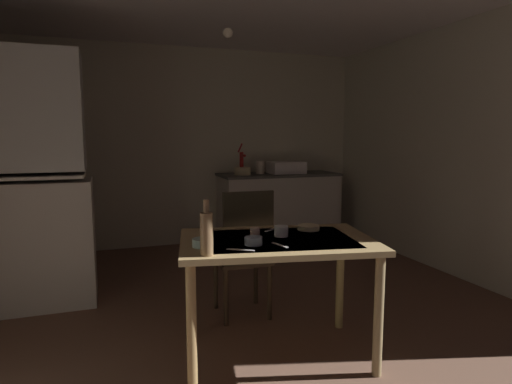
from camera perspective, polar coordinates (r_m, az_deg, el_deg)
name	(u,v)px	position (r m, az deg, el deg)	size (l,w,h in m)	color
ground_plane	(235,291)	(3.99, -2.80, -12.97)	(5.38, 5.38, 0.00)	brown
wall_back	(191,147)	(5.62, -8.52, 5.85)	(4.48, 0.10, 2.49)	beige
wall_right	(442,150)	(4.88, 23.35, 5.09)	(0.10, 3.86, 2.49)	beige
hutch_cabinet	(25,189)	(3.93, -28.17, 0.32)	(1.00, 0.55, 2.06)	beige
counter_cabinet	(278,208)	(5.65, 2.97, -2.11)	(1.54, 0.64, 0.91)	beige
sink_basin	(286,167)	(5.62, 3.98, 3.28)	(0.44, 0.34, 0.15)	white
hand_pump	(242,161)	(5.45, -1.90, 4.13)	(0.05, 0.27, 0.39)	#B21E19
mixing_bowl_counter	(243,171)	(5.37, -1.79, 2.76)	(0.20, 0.20, 0.09)	beige
stoneware_crock	(260,167)	(5.54, 0.58, 3.26)	(0.10, 0.10, 0.16)	beige
dining_table	(277,254)	(2.71, 2.79, -8.19)	(1.31, 0.98, 0.76)	#A18454
chair_far_side	(244,252)	(3.30, -1.54, -7.97)	(0.41, 0.41, 1.00)	#362819
serving_bowl_wide	(308,227)	(2.95, 6.95, -4.67)	(0.15, 0.15, 0.03)	beige
soup_bowl_small	(203,243)	(2.51, -7.02, -6.66)	(0.12, 0.12, 0.05)	#ADD1C1
sauce_dish	(253,241)	(2.53, -0.35, -6.46)	(0.10, 0.10, 0.05)	#9EB2C6
teacup_cream	(255,233)	(2.70, -0.13, -5.39)	(0.06, 0.06, 0.06)	tan
mug_dark	(281,231)	(2.75, 3.34, -5.18)	(0.09, 0.09, 0.07)	white
glass_bottle	(207,233)	(2.31, -6.56, -5.34)	(0.07, 0.07, 0.30)	olive
table_knife	(273,229)	(2.94, 2.25, -4.94)	(0.17, 0.02, 0.01)	silver
teaspoon_near_bowl	(280,245)	(2.53, 3.15, -7.01)	(0.14, 0.02, 0.01)	beige
teaspoon_by_cup	(241,250)	(2.42, -2.05, -7.65)	(0.16, 0.02, 0.01)	beige
pendant_bulb	(228,33)	(3.68, -3.74, 20.25)	(0.08, 0.08, 0.08)	#F9EFCC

